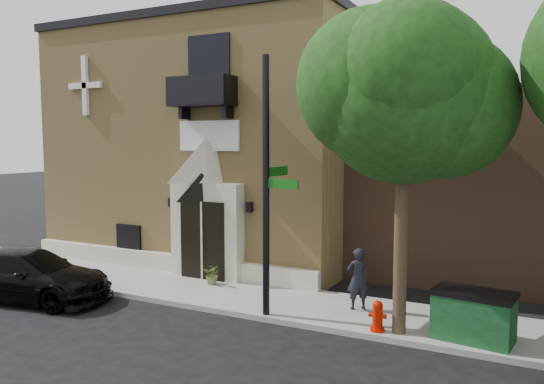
# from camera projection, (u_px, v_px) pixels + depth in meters

# --- Properties ---
(ground) EXTENTS (120.00, 120.00, 0.00)m
(ground) POSITION_uv_depth(u_px,v_px,m) (183.00, 308.00, 15.01)
(ground) COLOR black
(ground) RESTS_ON ground
(sidewalk) EXTENTS (42.00, 3.00, 0.15)m
(sidewalk) POSITION_uv_depth(u_px,v_px,m) (240.00, 297.00, 15.89)
(sidewalk) COLOR gray
(sidewalk) RESTS_ON ground
(church) EXTENTS (12.20, 11.01, 9.30)m
(church) POSITION_uv_depth(u_px,v_px,m) (235.00, 143.00, 22.98)
(church) COLOR tan
(church) RESTS_ON ground
(street_tree_left) EXTENTS (4.97, 4.38, 7.77)m
(street_tree_left) POSITION_uv_depth(u_px,v_px,m) (404.00, 91.00, 12.07)
(street_tree_left) COLOR #38281C
(street_tree_left) RESTS_ON sidewalk
(black_sedan) EXTENTS (5.47, 2.98, 1.50)m
(black_sedan) POSITION_uv_depth(u_px,v_px,m) (28.00, 275.00, 15.76)
(black_sedan) COLOR black
(black_sedan) RESTS_ON ground
(street_sign) EXTENTS (1.07, 1.14, 6.76)m
(street_sign) POSITION_uv_depth(u_px,v_px,m) (267.00, 187.00, 13.72)
(street_sign) COLOR black
(street_sign) RESTS_ON sidewalk
(fire_hydrant) EXTENTS (0.43, 0.34, 0.75)m
(fire_hydrant) POSITION_uv_depth(u_px,v_px,m) (378.00, 316.00, 12.78)
(fire_hydrant) COLOR #B71000
(fire_hydrant) RESTS_ON sidewalk
(dumpster) EXTENTS (1.89, 1.24, 1.16)m
(dumpster) POSITION_uv_depth(u_px,v_px,m) (473.00, 315.00, 12.17)
(dumpster) COLOR #0F3A18
(dumpster) RESTS_ON sidewalk
(planter) EXTENTS (0.70, 0.64, 0.65)m
(planter) POSITION_uv_depth(u_px,v_px,m) (213.00, 274.00, 16.95)
(planter) COLOR #5C6F37
(planter) RESTS_ON sidewalk
(pedestrian_near) EXTENTS (0.73, 0.69, 1.69)m
(pedestrian_near) POSITION_uv_depth(u_px,v_px,m) (358.00, 279.00, 14.40)
(pedestrian_near) COLOR black
(pedestrian_near) RESTS_ON sidewalk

